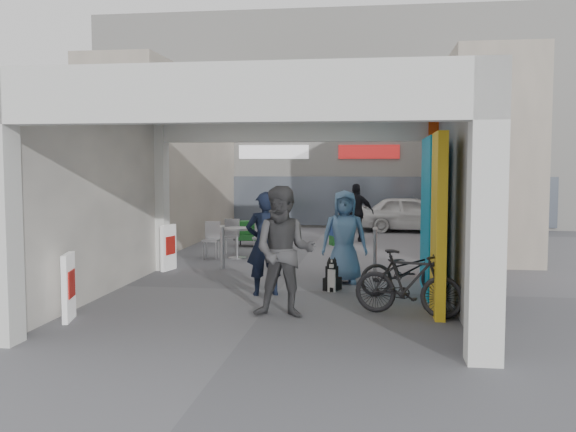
# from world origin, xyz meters

# --- Properties ---
(ground) EXTENTS (90.00, 90.00, 0.00)m
(ground) POSITION_xyz_m (0.00, 0.00, 0.00)
(ground) COLOR slate
(ground) RESTS_ON ground
(arcade_canopy) EXTENTS (6.40, 6.45, 6.40)m
(arcade_canopy) POSITION_xyz_m (0.54, -0.82, 2.30)
(arcade_canopy) COLOR silver
(arcade_canopy) RESTS_ON ground
(far_building) EXTENTS (18.00, 4.08, 8.00)m
(far_building) POSITION_xyz_m (-0.00, 13.99, 3.99)
(far_building) COLOR white
(far_building) RESTS_ON ground
(plaza_bldg_left) EXTENTS (2.00, 9.00, 5.00)m
(plaza_bldg_left) POSITION_xyz_m (-4.50, 7.50, 2.50)
(plaza_bldg_left) COLOR #B8AB99
(plaza_bldg_left) RESTS_ON ground
(plaza_bldg_right) EXTENTS (2.00, 9.00, 5.00)m
(plaza_bldg_right) POSITION_xyz_m (4.50, 7.50, 2.50)
(plaza_bldg_right) COLOR #B8AB99
(plaza_bldg_right) RESTS_ON ground
(bollard_left) EXTENTS (0.09, 0.09, 0.96)m
(bollard_left) POSITION_xyz_m (-1.61, 2.24, 0.48)
(bollard_left) COLOR #97999F
(bollard_left) RESTS_ON ground
(bollard_center) EXTENTS (0.09, 0.09, 0.98)m
(bollard_center) POSITION_xyz_m (-0.14, 2.35, 0.49)
(bollard_center) COLOR #97999F
(bollard_center) RESTS_ON ground
(bollard_right) EXTENTS (0.09, 0.09, 0.92)m
(bollard_right) POSITION_xyz_m (1.75, 2.51, 0.46)
(bollard_right) COLOR #97999F
(bollard_right) RESTS_ON ground
(advert_board_near) EXTENTS (0.21, 0.55, 1.00)m
(advert_board_near) POSITION_xyz_m (-2.75, -2.71, 0.51)
(advert_board_near) COLOR white
(advert_board_near) RESTS_ON ground
(advert_board_far) EXTENTS (0.20, 0.55, 1.00)m
(advert_board_far) POSITION_xyz_m (-2.75, 1.93, 0.51)
(advert_board_far) COLOR white
(advert_board_far) RESTS_ON ground
(cafe_set) EXTENTS (1.51, 1.22, 0.91)m
(cafe_set) POSITION_xyz_m (-1.77, 4.24, 0.32)
(cafe_set) COLOR #A09FA4
(cafe_set) RESTS_ON ground
(produce_stand) EXTENTS (1.08, 0.58, 0.71)m
(produce_stand) POSITION_xyz_m (-1.68, 6.33, 0.28)
(produce_stand) COLOR black
(produce_stand) RESTS_ON ground
(crate_stack) EXTENTS (0.55, 0.50, 0.56)m
(crate_stack) POSITION_xyz_m (0.69, 6.93, 0.28)
(crate_stack) COLOR #1B601E
(crate_stack) RESTS_ON ground
(border_collie) EXTENTS (0.24, 0.46, 0.64)m
(border_collie) POSITION_xyz_m (0.97, 0.06, 0.25)
(border_collie) COLOR black
(border_collie) RESTS_ON ground
(man_with_dog) EXTENTS (0.78, 0.63, 1.84)m
(man_with_dog) POSITION_xyz_m (-0.19, -0.46, 0.92)
(man_with_dog) COLOR black
(man_with_dog) RESTS_ON ground
(man_back_turned) EXTENTS (0.98, 0.77, 1.99)m
(man_back_turned) POSITION_xyz_m (0.38, -2.05, 1.00)
(man_back_turned) COLOR #3D3D40
(man_back_turned) RESTS_ON ground
(man_elderly) EXTENTS (0.95, 0.68, 1.82)m
(man_elderly) POSITION_xyz_m (1.15, 0.91, 0.91)
(man_elderly) COLOR #567CA8
(man_elderly) RESTS_ON ground
(man_crates) EXTENTS (1.05, 0.48, 1.76)m
(man_crates) POSITION_xyz_m (1.19, 7.87, 0.88)
(man_crates) COLOR black
(man_crates) RESTS_ON ground
(bicycle_front) EXTENTS (1.81, 1.12, 0.90)m
(bicycle_front) POSITION_xyz_m (2.30, -0.14, 0.45)
(bicycle_front) COLOR black
(bicycle_front) RESTS_ON ground
(bicycle_rear) EXTENTS (1.75, 0.95, 1.01)m
(bicycle_rear) POSITION_xyz_m (2.25, -1.73, 0.51)
(bicycle_rear) COLOR black
(bicycle_rear) RESTS_ON ground
(white_van) EXTENTS (3.79, 1.75, 1.26)m
(white_van) POSITION_xyz_m (3.00, 11.02, 0.63)
(white_van) COLOR white
(white_van) RESTS_ON ground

